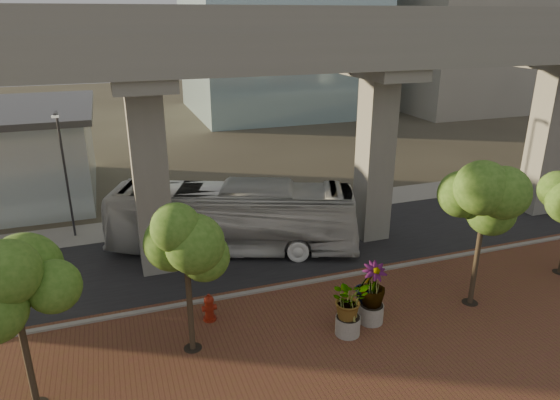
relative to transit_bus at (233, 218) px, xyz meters
name	(u,v)px	position (x,y,z in m)	size (l,w,h in m)	color
ground	(284,267)	(1.86, -2.83, -1.85)	(160.00, 160.00, 0.00)	#373228
brick_plaza	(357,364)	(1.86, -10.83, -1.82)	(70.00, 13.00, 0.06)	brown
asphalt_road	(271,250)	(1.86, -0.83, -1.83)	(90.00, 8.00, 0.04)	black
curb_strip	(298,285)	(1.86, -4.83, -1.77)	(70.00, 0.25, 0.16)	gray
far_sidewalk	(245,214)	(1.86, 4.67, -1.82)	(90.00, 3.00, 0.06)	gray
transit_viaduct	(270,117)	(1.86, -0.83, 5.44)	(72.00, 5.60, 12.40)	gray
midrise_block	(467,15)	(39.86, 33.17, 10.15)	(18.00, 16.00, 24.00)	gray
transit_bus	(233,218)	(0.00, 0.00, 0.00)	(3.11, 13.25, 3.69)	silver
fire_hydrant	(209,308)	(-2.64, -6.29, -1.21)	(0.60, 0.54, 1.21)	maroon
planter_front	(349,302)	(2.36, -9.05, -0.32)	(2.20, 2.20, 2.42)	gray
planter_right	(373,287)	(3.65, -8.60, -0.18)	(2.48, 2.48, 2.65)	#ADA59C
planter_left	(365,288)	(3.52, -8.25, -0.39)	(2.10, 2.10, 2.31)	#A8A397
street_tree_far_west	(11,282)	(-8.96, -9.23, 2.77)	(3.87, 3.87, 6.34)	#443826
street_tree_near_west	(185,245)	(-3.64, -7.96, 2.57)	(3.43, 3.43, 5.94)	#443826
street_tree_near_east	(485,201)	(8.53, -8.76, 3.04)	(3.59, 3.59, 6.48)	#443826
streetlamp_west	(64,167)	(-8.28, 4.57, 2.38)	(0.36, 1.05, 7.24)	#323237
streetlamp_east	(363,140)	(9.85, 4.25, 2.51)	(0.37, 1.08, 7.45)	#2C2C31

